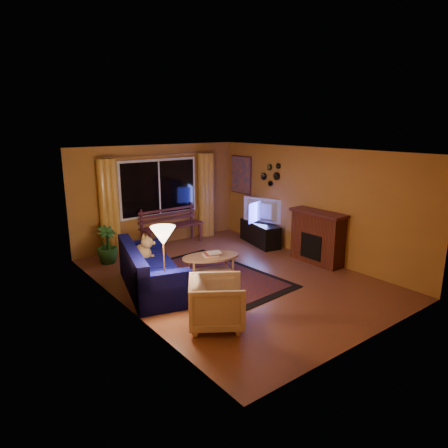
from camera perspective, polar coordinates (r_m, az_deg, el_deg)
floor at (r=8.06m, az=1.31°, el=-7.75°), size 4.50×6.00×0.02m
ceiling at (r=7.49m, az=1.42°, el=10.44°), size 4.50×6.00×0.02m
wall_back at (r=10.15m, az=-9.36°, el=4.07°), size 4.50×0.02×2.50m
wall_left at (r=6.55m, az=-14.27°, el=-1.76°), size 0.02×6.00×2.50m
wall_right at (r=9.23m, az=12.39°, el=2.93°), size 0.02×6.00×2.50m
window at (r=10.06m, az=-9.22°, el=5.15°), size 2.00×0.02×1.30m
curtain_rod at (r=9.93m, az=-9.28°, el=9.68°), size 3.20×0.03×0.03m
curtain_left at (r=9.51m, az=-16.13°, el=2.22°), size 0.36×0.36×2.24m
curtain_right at (r=10.76m, az=-2.64°, el=4.11°), size 0.36×0.36×2.24m
bench at (r=10.19m, az=-7.44°, el=-1.62°), size 1.63×0.51×0.49m
potted_plant at (r=9.13m, az=-16.36°, el=-2.84°), size 0.61×0.61×0.83m
sofa at (r=7.48m, az=-10.23°, el=-6.22°), size 1.41×2.24×0.84m
dog at (r=7.82m, az=-11.57°, el=-3.60°), size 0.33×0.44×0.47m
armchair at (r=6.11m, az=-1.04°, el=-10.83°), size 1.07×1.09×0.83m
floor_lamp at (r=6.56m, az=-8.51°, el=-6.44°), size 0.28×0.28×1.41m
rug at (r=8.09m, az=-1.61°, el=-7.50°), size 2.13×3.16×0.02m
coffee_table at (r=8.09m, az=-1.91°, el=-5.98°), size 1.47×1.47×0.42m
tv_console at (r=10.22m, az=5.14°, el=-1.31°), size 0.73×1.41×0.56m
television at (r=10.08m, az=5.22°, el=1.90°), size 0.48×1.05×0.61m
fireplace at (r=8.99m, az=13.22°, el=-2.01°), size 0.40×1.20×1.10m
mirror_cluster at (r=9.99m, az=6.65°, el=7.19°), size 0.06×0.60×0.56m
painting at (r=10.86m, az=2.43°, el=7.04°), size 0.04×0.76×0.96m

